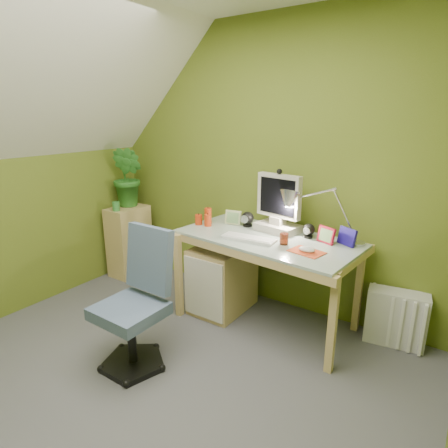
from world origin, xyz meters
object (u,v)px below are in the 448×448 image
Objects in this scene: desk_lamp at (336,202)px; radiator at (396,318)px; side_ledge at (129,241)px; monitor at (279,202)px; desk at (265,281)px; task_chair at (129,311)px; potted_plant at (128,177)px.

desk_lamp is 0.96m from radiator.
monitor is at bearing 3.78° from side_ledge.
radiator is (0.93, 0.10, -0.77)m from monitor.
monitor is at bearing 95.81° from desk.
task_chair is (-0.92, -1.17, -0.62)m from desk_lamp.
potted_plant reaches higher than task_chair.
task_chair is 1.91m from radiator.
desk is 0.82m from desk_lamp.
task_chair is 2.02× the size of radiator.
radiator is (2.59, 0.21, -0.16)m from side_ledge.
desk_lamp is 0.82× the size of side_ledge.
desk is at bearing -80.73° from monitor.
potted_plant reaches higher than side_ledge.
monitor reaches higher than task_chair.
desk is 2.31× the size of desk_lamp.
side_ledge is 2.60m from radiator.
desk_lamp is at bearing 1.61° from potted_plant.
desk is at bearing 65.49° from task_chair.
potted_plant reaches higher than desk.
desk_lamp reaches higher than side_ledge.
desk is at bearing -164.19° from desk_lamp.
radiator is at bearing 43.06° from task_chair.
potted_plant is (-2.10, -0.06, -0.01)m from desk_lamp.
radiator is at bearing 4.70° from side_ledge.
desk is 1.65m from side_ledge.
desk_lamp is 2.21m from side_ledge.
monitor is 1.38m from task_chair.
task_chair is (-0.47, -0.99, 0.05)m from desk.
potted_plant is 1.74m from task_chair.
side_ledge is (-1.65, 0.07, -0.01)m from desk.
monitor is 1.21m from radiator.
desk reaches higher than side_ledge.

